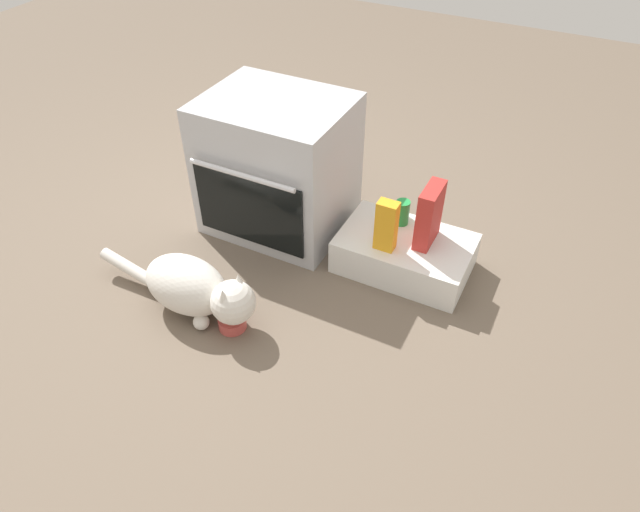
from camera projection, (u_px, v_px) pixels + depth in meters
name	position (u px, v px, depth m)	size (l,w,h in m)	color
ground	(220.00, 274.00, 2.62)	(8.00, 8.00, 0.00)	#6B5B4C
oven	(278.00, 166.00, 2.71)	(0.66, 0.58, 0.66)	#B7BABF
pantry_cabinet	(405.00, 253.00, 2.61)	(0.60, 0.38, 0.17)	white
food_bowl	(232.00, 322.00, 2.36)	(0.12, 0.12, 0.08)	#C64C47
cat	(195.00, 288.00, 2.35)	(0.83, 0.26, 0.27)	silver
cereal_box	(429.00, 215.00, 2.45)	(0.07, 0.18, 0.28)	#B72D28
soda_can	(402.00, 212.00, 2.60)	(0.07, 0.07, 0.12)	green
juice_carton	(386.00, 226.00, 2.43)	(0.09, 0.06, 0.24)	orange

